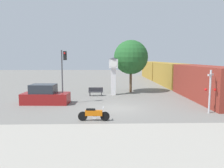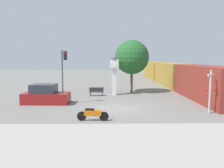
{
  "view_description": "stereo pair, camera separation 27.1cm",
  "coord_description": "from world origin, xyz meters",
  "px_view_note": "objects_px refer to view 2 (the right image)",
  "views": [
    {
      "loc": [
        -0.94,
        -17.83,
        4.16
      ],
      "look_at": [
        -0.41,
        1.12,
        1.91
      ],
      "focal_mm": 35.0,
      "sensor_mm": 36.0,
      "label": 1
    },
    {
      "loc": [
        -0.67,
        -17.83,
        4.16
      ],
      "look_at": [
        -0.41,
        1.12,
        1.91
      ],
      "focal_mm": 35.0,
      "sensor_mm": 36.0,
      "label": 2
    }
  ],
  "objects_px": {
    "freight_train": "(171,74)",
    "bench": "(96,91)",
    "traffic_light": "(64,67)",
    "motorcycle": "(93,114)",
    "clock_tower": "(114,70)",
    "railroad_crossing_signal": "(210,90)",
    "parked_car": "(46,96)",
    "street_tree": "(132,57)"
  },
  "relations": [
    {
      "from": "traffic_light",
      "to": "street_tree",
      "type": "height_order",
      "value": "street_tree"
    },
    {
      "from": "parked_car",
      "to": "street_tree",
      "type": "bearing_deg",
      "value": 40.12
    },
    {
      "from": "freight_train",
      "to": "parked_car",
      "type": "xyz_separation_m",
      "value": [
        -15.45,
        -13.53,
        -0.95
      ]
    },
    {
      "from": "street_tree",
      "to": "bench",
      "type": "distance_m",
      "value": 6.13
    },
    {
      "from": "railroad_crossing_signal",
      "to": "street_tree",
      "type": "relative_size",
      "value": 0.52
    },
    {
      "from": "clock_tower",
      "to": "street_tree",
      "type": "height_order",
      "value": "street_tree"
    },
    {
      "from": "freight_train",
      "to": "bench",
      "type": "relative_size",
      "value": 22.01
    },
    {
      "from": "railroad_crossing_signal",
      "to": "street_tree",
      "type": "xyz_separation_m",
      "value": [
        -4.83,
        10.36,
        2.47
      ]
    },
    {
      "from": "street_tree",
      "to": "bench",
      "type": "height_order",
      "value": "street_tree"
    },
    {
      "from": "freight_train",
      "to": "bench",
      "type": "xyz_separation_m",
      "value": [
        -11.01,
        -9.38,
        -1.21
      ]
    },
    {
      "from": "street_tree",
      "to": "bench",
      "type": "xyz_separation_m",
      "value": [
        -4.16,
        -2.43,
        -3.78
      ]
    },
    {
      "from": "freight_train",
      "to": "railroad_crossing_signal",
      "type": "relative_size",
      "value": 10.73
    },
    {
      "from": "motorcycle",
      "to": "freight_train",
      "type": "xyz_separation_m",
      "value": [
        10.7,
        19.18,
        1.25
      ]
    },
    {
      "from": "motorcycle",
      "to": "traffic_light",
      "type": "height_order",
      "value": "traffic_light"
    },
    {
      "from": "clock_tower",
      "to": "railroad_crossing_signal",
      "type": "xyz_separation_m",
      "value": [
        7.01,
        -8.56,
        -1.02
      ]
    },
    {
      "from": "clock_tower",
      "to": "freight_train",
      "type": "height_order",
      "value": "clock_tower"
    },
    {
      "from": "freight_train",
      "to": "street_tree",
      "type": "height_order",
      "value": "street_tree"
    },
    {
      "from": "parked_car",
      "to": "traffic_light",
      "type": "bearing_deg",
      "value": 2.47
    },
    {
      "from": "motorcycle",
      "to": "street_tree",
      "type": "distance_m",
      "value": 13.37
    },
    {
      "from": "clock_tower",
      "to": "railroad_crossing_signal",
      "type": "distance_m",
      "value": 11.11
    },
    {
      "from": "traffic_light",
      "to": "parked_car",
      "type": "relative_size",
      "value": 1.14
    },
    {
      "from": "bench",
      "to": "traffic_light",
      "type": "bearing_deg",
      "value": -123.01
    },
    {
      "from": "railroad_crossing_signal",
      "to": "parked_car",
      "type": "xyz_separation_m",
      "value": [
        -13.43,
        3.78,
        -1.05
      ]
    },
    {
      "from": "traffic_light",
      "to": "street_tree",
      "type": "relative_size",
      "value": 0.77
    },
    {
      "from": "railroad_crossing_signal",
      "to": "parked_car",
      "type": "bearing_deg",
      "value": 164.28
    },
    {
      "from": "parked_car",
      "to": "freight_train",
      "type": "bearing_deg",
      "value": 43.9
    },
    {
      "from": "motorcycle",
      "to": "bench",
      "type": "height_order",
      "value": "motorcycle"
    },
    {
      "from": "street_tree",
      "to": "motorcycle",
      "type": "bearing_deg",
      "value": -107.47
    },
    {
      "from": "railroad_crossing_signal",
      "to": "bench",
      "type": "xyz_separation_m",
      "value": [
        -8.99,
        7.93,
        -1.31
      ]
    },
    {
      "from": "motorcycle",
      "to": "freight_train",
      "type": "relative_size",
      "value": 0.06
    },
    {
      "from": "bench",
      "to": "parked_car",
      "type": "xyz_separation_m",
      "value": [
        -4.43,
        -4.15,
        0.26
      ]
    },
    {
      "from": "motorcycle",
      "to": "railroad_crossing_signal",
      "type": "relative_size",
      "value": 0.64
    },
    {
      "from": "freight_train",
      "to": "traffic_light",
      "type": "xyz_separation_m",
      "value": [
        -13.71,
        -13.54,
        1.63
      ]
    },
    {
      "from": "clock_tower",
      "to": "freight_train",
      "type": "bearing_deg",
      "value": 44.11
    },
    {
      "from": "street_tree",
      "to": "traffic_light",
      "type": "bearing_deg",
      "value": -136.16
    },
    {
      "from": "freight_train",
      "to": "railroad_crossing_signal",
      "type": "distance_m",
      "value": 17.43
    },
    {
      "from": "motorcycle",
      "to": "parked_car",
      "type": "relative_size",
      "value": 0.49
    },
    {
      "from": "freight_train",
      "to": "traffic_light",
      "type": "relative_size",
      "value": 7.2
    },
    {
      "from": "clock_tower",
      "to": "bench",
      "type": "bearing_deg",
      "value": -162.42
    },
    {
      "from": "freight_train",
      "to": "street_tree",
      "type": "bearing_deg",
      "value": -134.58
    },
    {
      "from": "motorcycle",
      "to": "traffic_light",
      "type": "distance_m",
      "value": 7.01
    },
    {
      "from": "motorcycle",
      "to": "bench",
      "type": "distance_m",
      "value": 9.8
    }
  ]
}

